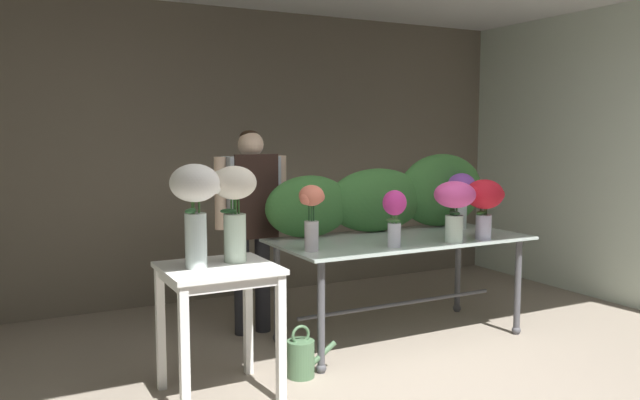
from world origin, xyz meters
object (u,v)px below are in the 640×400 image
at_px(side_table_white, 218,285).
at_px(vase_fuchsia_roses, 455,202).
at_px(vase_magenta_peonies, 395,213).
at_px(vase_coral_ranunculus, 312,210).
at_px(display_table_glass, 400,253).
at_px(vase_crimson_carnations, 485,200).
at_px(florist, 252,209).
at_px(vase_cream_lisianthus_tall, 234,201).
at_px(vase_violet_stock, 461,192).
at_px(watering_can, 301,358).
at_px(vase_white_roses_tall, 195,200).

relative_size(side_table_white, vase_fuchsia_roses, 1.78).
xyz_separation_m(vase_magenta_peonies, vase_coral_ranunculus, (-0.58, 0.13, 0.04)).
height_order(display_table_glass, vase_crimson_carnations, vase_crimson_carnations).
distance_m(florist, vase_fuchsia_roses, 1.54).
bearing_deg(florist, vase_cream_lisianthus_tall, -117.09).
xyz_separation_m(display_table_glass, vase_violet_stock, (0.70, 0.14, 0.42)).
height_order(vase_magenta_peonies, watering_can, vase_magenta_peonies).
xyz_separation_m(vase_violet_stock, vase_white_roses_tall, (-2.41, -0.54, 0.11)).
bearing_deg(florist, vase_crimson_carnations, -34.04).
height_order(vase_crimson_carnations, vase_fuchsia_roses, vase_crimson_carnations).
height_order(florist, vase_violet_stock, florist).
bearing_deg(vase_violet_stock, vase_crimson_carnations, -111.42).
bearing_deg(florist, watering_can, -93.44).
bearing_deg(side_table_white, vase_cream_lisianthus_tall, 26.08).
bearing_deg(vase_coral_ranunculus, vase_cream_lisianthus_tall, -164.33).
distance_m(vase_violet_stock, vase_white_roses_tall, 2.47).
distance_m(vase_magenta_peonies, vase_coral_ranunculus, 0.60).
bearing_deg(vase_violet_stock, florist, 163.39).
distance_m(florist, vase_coral_ranunculus, 0.81).
xyz_separation_m(vase_crimson_carnations, vase_violet_stock, (0.19, 0.49, 0.01)).
bearing_deg(display_table_glass, watering_can, -160.54).
bearing_deg(vase_coral_ranunculus, vase_crimson_carnations, -7.84).
bearing_deg(display_table_glass, vase_cream_lisianthus_tall, -166.92).
bearing_deg(vase_crimson_carnations, vase_fuchsia_roses, 179.86).
height_order(vase_coral_ranunculus, watering_can, vase_coral_ranunculus).
relative_size(vase_fuchsia_roses, vase_cream_lisianthus_tall, 0.77).
height_order(vase_crimson_carnations, vase_cream_lisianthus_tall, vase_cream_lisianthus_tall).
bearing_deg(vase_cream_lisianthus_tall, side_table_white, -153.92).
relative_size(florist, vase_violet_stock, 3.45).
xyz_separation_m(display_table_glass, watering_can, (-1.01, -0.36, -0.54)).
xyz_separation_m(vase_white_roses_tall, watering_can, (0.70, 0.04, -1.07)).
relative_size(vase_violet_stock, vase_fuchsia_roses, 1.03).
relative_size(vase_violet_stock, vase_magenta_peonies, 1.16).
distance_m(vase_violet_stock, vase_coral_ranunculus, 1.57).
distance_m(vase_magenta_peonies, watering_can, 1.17).
height_order(vase_coral_ranunculus, vase_white_roses_tall, vase_white_roses_tall).
height_order(vase_crimson_carnations, vase_violet_stock, vase_violet_stock).
bearing_deg(vase_fuchsia_roses, vase_cream_lisianthus_tall, 179.54).
bearing_deg(vase_cream_lisianthus_tall, display_table_glass, 13.08).
relative_size(side_table_white, vase_coral_ranunculus, 1.78).
xyz_separation_m(vase_fuchsia_roses, vase_white_roses_tall, (-1.94, -0.05, 0.12)).
bearing_deg(vase_crimson_carnations, vase_cream_lisianthus_tall, 179.59).
bearing_deg(watering_can, display_table_glass, 19.46).
height_order(display_table_glass, vase_magenta_peonies, vase_magenta_peonies).
xyz_separation_m(display_table_glass, vase_magenta_peonies, (-0.26, -0.29, 0.35)).
bearing_deg(vase_magenta_peonies, vase_fuchsia_roses, -6.54).
xyz_separation_m(display_table_glass, side_table_white, (-1.58, -0.40, 0.02)).
height_order(vase_coral_ranunculus, vase_cream_lisianthus_tall, vase_cream_lisianthus_tall).
bearing_deg(florist, display_table_glass, -33.74).
relative_size(display_table_glass, vase_violet_stock, 4.19).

